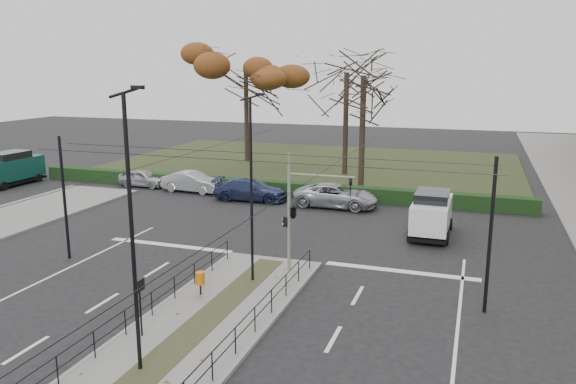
# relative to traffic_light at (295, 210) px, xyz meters

# --- Properties ---
(ground) EXTENTS (140.00, 140.00, 0.00)m
(ground) POSITION_rel_traffic_light_xyz_m (-1.44, -3.70, -2.92)
(ground) COLOR black
(ground) RESTS_ON ground
(median_island) EXTENTS (4.40, 15.00, 0.14)m
(median_island) POSITION_rel_traffic_light_xyz_m (-1.44, -6.20, -2.85)
(median_island) COLOR #605E5B
(median_island) RESTS_ON ground
(park) EXTENTS (38.00, 26.00, 0.10)m
(park) POSITION_rel_traffic_light_xyz_m (-7.44, 28.30, -2.87)
(park) COLOR #263018
(park) RESTS_ON ground
(hedge) EXTENTS (38.00, 1.00, 1.00)m
(hedge) POSITION_rel_traffic_light_xyz_m (-7.44, 14.90, -2.42)
(hedge) COLOR black
(hedge) RESTS_ON ground
(median_railing) EXTENTS (4.14, 13.24, 0.92)m
(median_railing) POSITION_rel_traffic_light_xyz_m (-1.44, -6.30, -1.95)
(median_railing) COLOR black
(median_railing) RESTS_ON median_island
(catenary) EXTENTS (20.00, 34.00, 6.00)m
(catenary) POSITION_rel_traffic_light_xyz_m (-1.44, -2.09, 0.50)
(catenary) COLOR black
(catenary) RESTS_ON ground
(traffic_light) EXTENTS (3.25, 1.86, 4.78)m
(traffic_light) POSITION_rel_traffic_light_xyz_m (0.00, 0.00, 0.00)
(traffic_light) COLOR gray
(traffic_light) RESTS_ON median_island
(litter_bin) EXTENTS (0.37, 0.37, 0.96)m
(litter_bin) POSITION_rel_traffic_light_xyz_m (-2.70, -3.97, -2.10)
(litter_bin) COLOR black
(litter_bin) RESTS_ON median_island
(info_panel) EXTENTS (0.11, 0.53, 2.01)m
(info_panel) POSITION_rel_traffic_light_xyz_m (-2.94, -7.83, -1.20)
(info_panel) COLOR black
(info_panel) RESTS_ON median_island
(streetlamp_median_near) EXTENTS (0.71, 0.14, 8.48)m
(streetlamp_median_near) POSITION_rel_traffic_light_xyz_m (-1.74, -9.72, 1.53)
(streetlamp_median_near) COLOR black
(streetlamp_median_near) RESTS_ON median_island
(streetlamp_median_far) EXTENTS (0.67, 0.14, 7.98)m
(streetlamp_median_far) POSITION_rel_traffic_light_xyz_m (-1.30, -1.83, 1.27)
(streetlamp_median_far) COLOR black
(streetlamp_median_far) RESTS_ON median_island
(parked_car_first) EXTENTS (3.96, 1.66, 1.34)m
(parked_car_first) POSITION_rel_traffic_light_xyz_m (-17.18, 14.22, -2.25)
(parked_car_first) COLOR #A2A4A9
(parked_car_first) RESTS_ON ground
(parked_car_second) EXTENTS (4.69, 1.88, 1.52)m
(parked_car_second) POSITION_rel_traffic_light_xyz_m (-12.61, 13.76, -2.17)
(parked_car_second) COLOR #A2A4A9
(parked_car_second) RESTS_ON ground
(parked_car_third) EXTENTS (5.36, 2.50, 1.51)m
(parked_car_third) POSITION_rel_traffic_light_xyz_m (-7.40, 12.63, -2.17)
(parked_car_third) COLOR #212A4E
(parked_car_third) RESTS_ON ground
(parked_car_fourth) EXTENTS (5.61, 2.68, 1.55)m
(parked_car_fourth) POSITION_rel_traffic_light_xyz_m (-1.23, 12.65, -2.15)
(parked_car_fourth) COLOR #A2A4A9
(parked_car_fourth) RESTS_ON ground
(white_van) EXTENTS (2.18, 4.69, 2.48)m
(white_van) POSITION_rel_traffic_light_xyz_m (5.33, 8.01, -1.64)
(white_van) COLOR silver
(white_van) RESTS_ON ground
(green_van) EXTENTS (2.27, 5.43, 2.66)m
(green_van) POSITION_rel_traffic_light_xyz_m (-27.37, 11.34, -1.55)
(green_van) COLOR #0D3B33
(green_van) RESTS_ON ground
(rust_tree) EXTENTS (10.73, 10.73, 12.36)m
(rust_tree) POSITION_rel_traffic_light_xyz_m (-14.12, 27.91, 6.57)
(rust_tree) COLOR black
(rust_tree) RESTS_ON park
(bare_tree_center) EXTENTS (8.17, 8.17, 11.51)m
(bare_tree_center) POSITION_rel_traffic_light_xyz_m (-3.34, 24.18, 5.21)
(bare_tree_center) COLOR black
(bare_tree_center) RESTS_ON park
(bare_tree_near) EXTENTS (5.85, 5.85, 11.26)m
(bare_tree_near) POSITION_rel_traffic_light_xyz_m (-0.72, 18.30, 5.02)
(bare_tree_near) COLOR black
(bare_tree_near) RESTS_ON park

